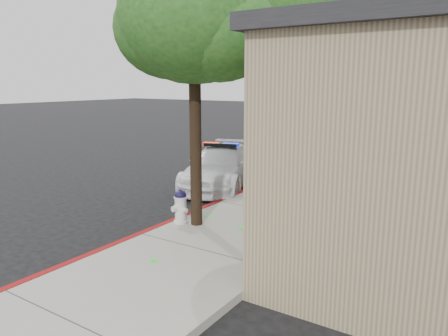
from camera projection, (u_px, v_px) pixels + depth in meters
The scene contains 8 objects.
ground at pixel (138, 239), 9.13m from camera, with size 120.00×120.00×0.00m, color black.
sidewalk at pixel (269, 213), 10.71m from camera, with size 3.20×60.00×0.15m, color gray.
red_curb at pixel (219, 204), 11.54m from camera, with size 0.14×60.00×0.16m, color #9E1115.
police_car at pixel (221, 166), 13.72m from camera, with size 3.12×4.81×1.42m.
fire_hydrant at pixel (180, 206), 9.67m from camera, with size 0.45×0.39×0.78m.
street_tree_near at pixel (194, 25), 8.80m from camera, with size 3.48×3.17×5.81m.
street_tree_mid at pixel (281, 11), 11.95m from camera, with size 3.64×3.64×6.81m.
street_tree_far at pixel (371, 73), 18.86m from camera, with size 2.54×2.61×4.75m.
Camera 1 is at (6.29, -6.21, 3.31)m, focal length 34.13 mm.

